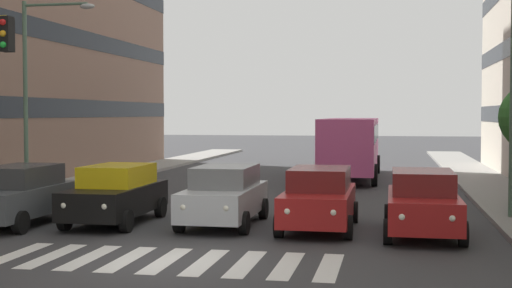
{
  "coord_description": "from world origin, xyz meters",
  "views": [
    {
      "loc": [
        -4.85,
        14.74,
        3.23
      ],
      "look_at": [
        -1.45,
        -3.01,
        2.46
      ],
      "focal_mm": 49.42,
      "sensor_mm": 36.0,
      "label": 1
    }
  ],
  "objects": [
    {
      "name": "bus_behind_traffic",
      "position": [
        -2.9,
        -20.74,
        1.86
      ],
      "size": [
        2.78,
        10.5,
        3.0
      ],
      "color": "#DB5193",
      "rests_on": "ground_plane"
    },
    {
      "name": "crosswalk_markings",
      "position": [
        -0.0,
        0.0,
        0.0
      ],
      "size": [
        7.65,
        2.8,
        0.01
      ],
      "color": "silver",
      "rests_on": "ground_plane"
    },
    {
      "name": "car_0",
      "position": [
        -5.7,
        -4.36,
        0.89
      ],
      "size": [
        2.02,
        4.44,
        1.72
      ],
      "color": "maroon",
      "rests_on": "ground_plane"
    },
    {
      "name": "car_2",
      "position": [
        -0.12,
        -5.05,
        0.89
      ],
      "size": [
        2.02,
        4.44,
        1.72
      ],
      "color": "#B2B7BC",
      "rests_on": "ground_plane"
    },
    {
      "name": "car_4",
      "position": [
        5.8,
        -4.01,
        0.89
      ],
      "size": [
        2.02,
        4.44,
        1.72
      ],
      "color": "#474C51",
      "rests_on": "ground_plane"
    },
    {
      "name": "car_1",
      "position": [
        -2.9,
        -4.81,
        0.89
      ],
      "size": [
        2.02,
        4.44,
        1.72
      ],
      "color": "maroon",
      "rests_on": "ground_plane"
    },
    {
      "name": "street_lamp_left",
      "position": [
        -7.86,
        -7.29,
        4.45
      ],
      "size": [
        3.18,
        0.28,
        6.95
      ],
      "color": "#4C6B56",
      "rests_on": "sidewalk_left"
    },
    {
      "name": "ground_plane",
      "position": [
        0.0,
        0.0,
        0.0
      ],
      "size": [
        180.0,
        180.0,
        0.0
      ],
      "primitive_type": "plane",
      "color": "#38383A"
    },
    {
      "name": "street_lamp_right",
      "position": [
        7.96,
        -9.2,
        4.55
      ],
      "size": [
        2.83,
        0.28,
        7.21
      ],
      "color": "#4C6B56",
      "rests_on": "sidewalk_right"
    },
    {
      "name": "car_3",
      "position": [
        3.1,
        -4.79,
        0.89
      ],
      "size": [
        2.02,
        4.44,
        1.72
      ],
      "color": "black",
      "rests_on": "ground_plane"
    }
  ]
}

